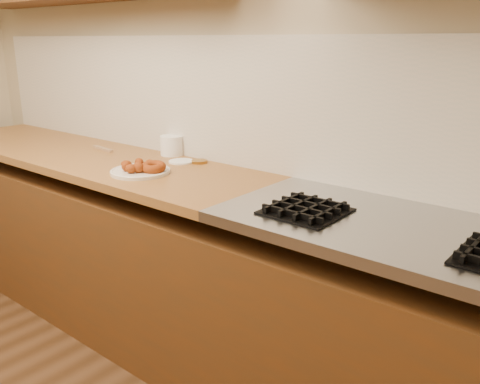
% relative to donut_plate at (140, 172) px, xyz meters
% --- Properties ---
extents(wall_back, '(4.00, 0.02, 2.70)m').
position_rel_donut_plate_xyz_m(wall_back, '(0.07, 0.40, 0.44)').
color(wall_back, '#BBA98B').
rests_on(wall_back, ground).
extents(base_cabinet, '(3.60, 0.60, 0.77)m').
position_rel_donut_plate_xyz_m(base_cabinet, '(0.07, 0.09, -0.52)').
color(base_cabinet, '#522A0F').
rests_on(base_cabinet, floor).
extents(butcher_block, '(2.30, 0.62, 0.04)m').
position_rel_donut_plate_xyz_m(butcher_block, '(-0.58, 0.09, -0.03)').
color(butcher_block, '#935F37').
rests_on(butcher_block, base_cabinet).
extents(stovetop, '(1.30, 0.62, 0.04)m').
position_rel_donut_plate_xyz_m(stovetop, '(1.22, 0.09, -0.03)').
color(stovetop, '#9EA0A5').
rests_on(stovetop, base_cabinet).
extents(backsplash, '(3.60, 0.02, 0.60)m').
position_rel_donut_plate_xyz_m(backsplash, '(0.07, 0.39, 0.29)').
color(backsplash, '#BCB8AB').
rests_on(backsplash, wall_back).
extents(burner_grates, '(0.91, 0.26, 0.03)m').
position_rel_donut_plate_xyz_m(burner_grates, '(1.20, 0.01, 0.00)').
color(burner_grates, black).
rests_on(burner_grates, stovetop).
extents(donut_plate, '(0.27, 0.27, 0.02)m').
position_rel_donut_plate_xyz_m(donut_plate, '(0.00, 0.00, 0.00)').
color(donut_plate, beige).
rests_on(donut_plate, butcher_block).
extents(ring_donut, '(0.16, 0.16, 0.05)m').
position_rel_donut_plate_xyz_m(ring_donut, '(0.06, 0.02, 0.03)').
color(ring_donut, '#8B2B04').
rests_on(ring_donut, donut_plate).
extents(fried_dough_chunks, '(0.17, 0.18, 0.05)m').
position_rel_donut_plate_xyz_m(fried_dough_chunks, '(-0.01, -0.02, 0.03)').
color(fried_dough_chunks, '#8B2B04').
rests_on(fried_dough_chunks, donut_plate).
extents(plastic_tub, '(0.15, 0.15, 0.10)m').
position_rel_donut_plate_xyz_m(plastic_tub, '(-0.17, 0.36, 0.04)').
color(plastic_tub, white).
rests_on(plastic_tub, butcher_block).
extents(tub_lid, '(0.16, 0.16, 0.01)m').
position_rel_donut_plate_xyz_m(tub_lid, '(-0.01, 0.27, -0.00)').
color(tub_lid, white).
rests_on(tub_lid, butcher_block).
extents(brass_jar_lid, '(0.10, 0.10, 0.01)m').
position_rel_donut_plate_xyz_m(brass_jar_lid, '(0.07, 0.32, -0.00)').
color(brass_jar_lid, olive).
rests_on(brass_jar_lid, butcher_block).
extents(wooden_utensil, '(0.18, 0.04, 0.01)m').
position_rel_donut_plate_xyz_m(wooden_utensil, '(-0.55, 0.20, -0.00)').
color(wooden_utensil, '#967350').
rests_on(wooden_utensil, butcher_block).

